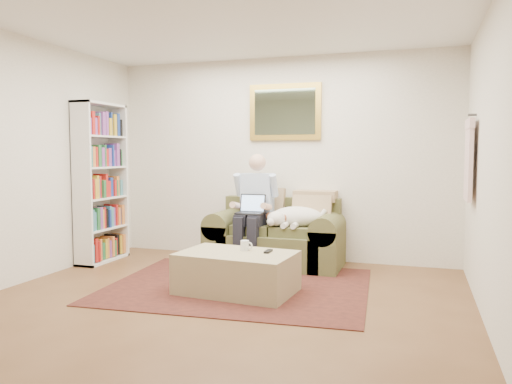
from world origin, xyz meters
The scene contains 12 objects.
room_shell centered at (0.00, 0.35, 1.30)m, with size 4.51×5.00×2.61m.
rug centered at (-0.02, 0.99, 0.01)m, with size 2.61×2.09×0.01m, color #321714.
sofa centered at (0.07, 2.06, 0.28)m, with size 1.62×0.82×0.97m.
seated_man centered at (-0.17, 1.91, 0.68)m, with size 0.53×0.76×1.36m, color #8CA6D8, non-canonical shape.
laptop centered at (-0.17, 1.84, 0.72)m, with size 0.31×0.25×0.23m.
sleeping_dog centered at (0.36, 1.97, 0.62)m, with size 0.67×0.42×0.25m, color white, non-canonical shape.
ottoman centered at (0.04, 0.75, 0.20)m, with size 1.11×0.70×0.40m, color tan.
coffee_mug centered at (0.08, 0.88, 0.45)m, with size 0.08×0.08×0.10m, color white.
tv_remote centered at (0.33, 0.86, 0.41)m, with size 0.05×0.15×0.02m, color black.
bookshelf centered at (-2.10, 1.60, 1.00)m, with size 0.28×0.80×2.00m, color white, non-canonical shape.
wall_mirror centered at (0.07, 2.47, 1.90)m, with size 0.94×0.04×0.72m.
hanging_shirt centered at (2.19, 1.60, 1.35)m, with size 0.06×0.52×0.90m, color beige, non-canonical shape.
Camera 1 is at (1.72, -3.77, 1.37)m, focal length 35.00 mm.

